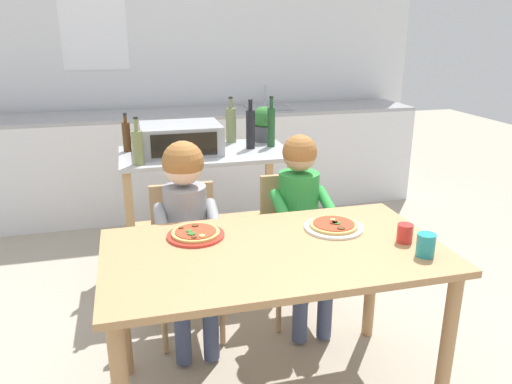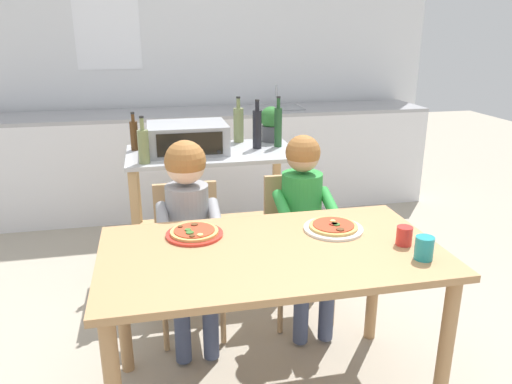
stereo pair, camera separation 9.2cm
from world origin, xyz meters
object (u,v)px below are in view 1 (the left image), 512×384
bottle_slim_sauce (138,147)px  dining_chair_left (186,249)px  kitchen_island_cart (207,193)px  potted_herb_plant (264,123)px  toaster_oven (181,138)px  bottle_squat_spirits (250,128)px  bottle_dark_olive_oil (231,124)px  pizza_plate_white (334,226)px  drinking_cup_red (405,233)px  bottle_brown_beer (127,136)px  child_in_green_shirt (302,210)px  pizza_plate_red_rimmed (196,234)px  dining_table (274,271)px  drinking_cup_teal (426,245)px  child_in_grey_shirt (187,218)px  dining_chair_right (294,236)px  bottle_clear_vinegar (271,126)px

bottle_slim_sauce → dining_chair_left: bearing=-64.4°
kitchen_island_cart → potted_herb_plant: 0.63m
toaster_oven → bottle_slim_sauce: size_ratio=1.77×
bottle_squat_spirits → bottle_dark_olive_oil: (-0.08, 0.22, -0.01)m
kitchen_island_cart → toaster_oven: size_ratio=2.19×
pizza_plate_white → drinking_cup_red: size_ratio=3.33×
bottle_brown_beer → potted_herb_plant: size_ratio=1.02×
child_in_green_shirt → bottle_brown_beer: bearing=135.6°
toaster_oven → potted_herb_plant: size_ratio=2.03×
dining_chair_left → pizza_plate_red_rimmed: 0.52m
pizza_plate_white → drinking_cup_red: drinking_cup_red is taller
kitchen_island_cart → dining_table: bearing=-86.6°
toaster_oven → pizza_plate_white: size_ratio=1.85×
drinking_cup_teal → drinking_cup_red: drinking_cup_teal is taller
bottle_squat_spirits → child_in_grey_shirt: bottle_squat_spirits is taller
potted_herb_plant → bottle_squat_spirits: bearing=-127.2°
child_in_green_shirt → drinking_cup_red: (0.23, -0.64, 0.11)m
dining_chair_left → pizza_plate_white: size_ratio=3.03×
bottle_brown_beer → potted_herb_plant: 0.93m
toaster_oven → bottle_brown_beer: bearing=159.7°
dining_chair_left → pizza_plate_red_rimmed: size_ratio=3.22×
bottle_brown_beer → dining_chair_left: 0.95m
dining_chair_left → drinking_cup_teal: (0.86, -0.87, 0.31)m
dining_chair_right → drinking_cup_red: 0.85m
toaster_oven → dining_chair_left: size_ratio=0.61×
toaster_oven → dining_table: (0.23, -1.30, -0.31)m
kitchen_island_cart → potted_herb_plant: bearing=24.4°
bottle_brown_beer → pizza_plate_red_rimmed: (0.26, -1.22, -0.20)m
dining_table → pizza_plate_white: pizza_plate_white is taller
dining_table → drinking_cup_teal: bearing=-21.1°
bottle_squat_spirits → dining_chair_left: size_ratio=0.40×
toaster_oven → bottle_clear_vinegar: bottle_clear_vinegar is taller
toaster_oven → bottle_squat_spirits: bottle_squat_spirits is taller
bottle_brown_beer → pizza_plate_red_rimmed: bottle_brown_beer is taller
child_in_grey_shirt → pizza_plate_red_rimmed: (-0.00, -0.33, 0.05)m
child_in_green_shirt → pizza_plate_red_rimmed: size_ratio=4.21×
dining_chair_left → dining_chair_right: same height
bottle_squat_spirits → dining_chair_left: bearing=-128.6°
child_in_green_shirt → pizza_plate_white: (0.00, -0.42, 0.08)m
potted_herb_plant → pizza_plate_red_rimmed: potted_herb_plant is taller
bottle_slim_sauce → drinking_cup_red: (1.06, -1.15, -0.18)m
toaster_oven → child_in_green_shirt: size_ratio=0.47×
potted_herb_plant → child_in_green_shirt: potted_herb_plant is taller
bottle_clear_vinegar → bottle_brown_beer: (-0.93, 0.10, -0.04)m
dining_chair_left → pizza_plate_white: (0.62, -0.51, 0.28)m
bottle_clear_vinegar → dining_chair_left: 1.08m
potted_herb_plant → dining_chair_right: potted_herb_plant is taller
bottle_squat_spirits → bottle_dark_olive_oil: size_ratio=1.03×
toaster_oven → bottle_brown_beer: (-0.33, 0.12, 0.01)m
potted_herb_plant → pizza_plate_red_rimmed: 1.46m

